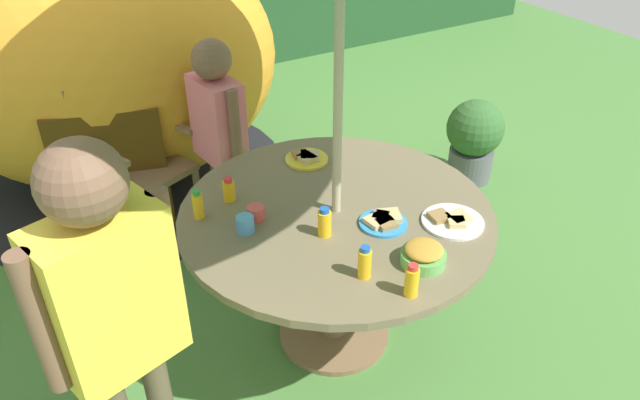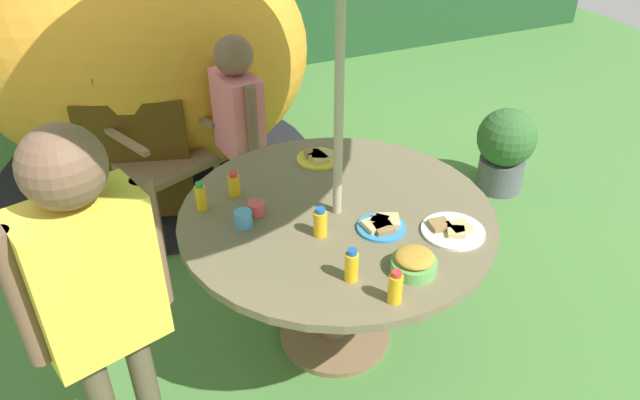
# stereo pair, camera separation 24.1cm
# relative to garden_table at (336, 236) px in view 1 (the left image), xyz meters

# --- Properties ---
(ground_plane) EXTENTS (10.00, 10.00, 0.02)m
(ground_plane) POSITION_rel_garden_table_xyz_m (0.00, 0.00, -0.59)
(ground_plane) COLOR #477A38
(garden_table) EXTENTS (1.30, 1.30, 0.72)m
(garden_table) POSITION_rel_garden_table_xyz_m (0.00, 0.00, 0.00)
(garden_table) COLOR brown
(garden_table) RESTS_ON ground_plane
(wooden_chair) EXTENTS (0.59, 0.58, 0.94)m
(wooden_chair) POSITION_rel_garden_table_xyz_m (-0.54, 1.27, -0.06)
(wooden_chair) COLOR brown
(wooden_chair) RESTS_ON ground_plane
(dome_tent) EXTENTS (2.63, 2.63, 1.60)m
(dome_tent) POSITION_rel_garden_table_xyz_m (-0.44, 1.96, 0.21)
(dome_tent) COLOR orange
(dome_tent) RESTS_ON ground_plane
(potted_plant) EXTENTS (0.37, 0.37, 0.55)m
(potted_plant) POSITION_rel_garden_table_xyz_m (1.53, 0.77, -0.28)
(potted_plant) COLOR #595960
(potted_plant) RESTS_ON ground_plane
(child_in_pink_shirt) EXTENTS (0.21, 0.40, 1.18)m
(child_in_pink_shirt) POSITION_rel_garden_table_xyz_m (-0.13, 0.95, 0.17)
(child_in_pink_shirt) COLOR brown
(child_in_pink_shirt) RESTS_ON ground_plane
(child_in_yellow_shirt) EXTENTS (0.46, 0.30, 1.42)m
(child_in_yellow_shirt) POSITION_rel_garden_table_xyz_m (-0.95, -0.27, 0.32)
(child_in_yellow_shirt) COLOR brown
(child_in_yellow_shirt) RESTS_ON ground_plane
(snack_bowl) EXTENTS (0.17, 0.17, 0.08)m
(snack_bowl) POSITION_rel_garden_table_xyz_m (0.09, -0.45, 0.17)
(snack_bowl) COLOR #66B259
(snack_bowl) RESTS_ON garden_table
(plate_near_right) EXTENTS (0.19, 0.19, 0.03)m
(plate_near_right) POSITION_rel_garden_table_xyz_m (0.11, -0.18, 0.15)
(plate_near_right) COLOR #338CD8
(plate_near_right) RESTS_ON garden_table
(plate_center_back) EXTENTS (0.25, 0.25, 0.03)m
(plate_center_back) POSITION_rel_garden_table_xyz_m (0.35, -0.31, 0.14)
(plate_center_back) COLOR white
(plate_center_back) RESTS_ON garden_table
(plate_center_front) EXTENTS (0.20, 0.20, 0.03)m
(plate_center_front) POSITION_rel_garden_table_xyz_m (0.10, 0.42, 0.15)
(plate_center_front) COLOR yellow
(plate_center_front) RESTS_ON garden_table
(juice_bottle_near_left) EXTENTS (0.04, 0.04, 0.13)m
(juice_bottle_near_left) POSITION_rel_garden_table_xyz_m (-0.50, 0.24, 0.19)
(juice_bottle_near_left) COLOR yellow
(juice_bottle_near_left) RESTS_ON garden_table
(juice_bottle_far_left) EXTENTS (0.05, 0.05, 0.11)m
(juice_bottle_far_left) POSITION_rel_garden_table_xyz_m (-0.35, 0.29, 0.18)
(juice_bottle_far_left) COLOR yellow
(juice_bottle_far_left) RESTS_ON garden_table
(juice_bottle_far_right) EXTENTS (0.05, 0.05, 0.12)m
(juice_bottle_far_right) POSITION_rel_garden_table_xyz_m (-0.13, -0.12, 0.19)
(juice_bottle_far_right) COLOR yellow
(juice_bottle_far_right) RESTS_ON garden_table
(juice_bottle_mid_left) EXTENTS (0.05, 0.05, 0.13)m
(juice_bottle_mid_left) POSITION_rel_garden_table_xyz_m (-0.13, -0.40, 0.19)
(juice_bottle_mid_left) COLOR yellow
(juice_bottle_mid_left) RESTS_ON garden_table
(juice_bottle_mid_right) EXTENTS (0.05, 0.05, 0.13)m
(juice_bottle_mid_right) POSITION_rel_garden_table_xyz_m (-0.05, -0.56, 0.19)
(juice_bottle_mid_right) COLOR yellow
(juice_bottle_mid_right) RESTS_ON garden_table
(cup_near) EXTENTS (0.07, 0.07, 0.06)m
(cup_near) POSITION_rel_garden_table_xyz_m (-0.31, 0.12, 0.16)
(cup_near) COLOR #E04C47
(cup_near) RESTS_ON garden_table
(cup_far) EXTENTS (0.07, 0.07, 0.07)m
(cup_far) POSITION_rel_garden_table_xyz_m (-0.38, 0.06, 0.17)
(cup_far) COLOR #4C99D8
(cup_far) RESTS_ON garden_table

